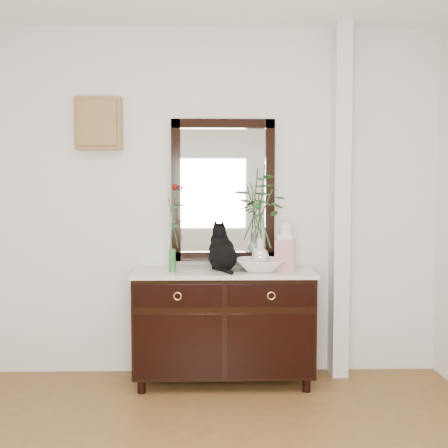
{
  "coord_description": "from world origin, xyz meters",
  "views": [
    {
      "loc": [
        0.02,
        -2.12,
        1.44
      ],
      "look_at": [
        0.1,
        1.63,
        1.2
      ],
      "focal_mm": 42.0,
      "sensor_mm": 36.0,
      "label": 1
    }
  ],
  "objects_px": {
    "sideboard": "(224,320)",
    "cat": "(223,248)",
    "ginger_jar": "(286,246)",
    "lotus_bowl": "(260,265)"
  },
  "relations": [
    {
      "from": "sideboard",
      "to": "ginger_jar",
      "type": "relative_size",
      "value": 3.57
    },
    {
      "from": "sideboard",
      "to": "ginger_jar",
      "type": "xyz_separation_m",
      "value": [
        0.45,
        -0.04,
        0.56
      ]
    },
    {
      "from": "cat",
      "to": "ginger_jar",
      "type": "xyz_separation_m",
      "value": [
        0.46,
        -0.04,
        0.02
      ]
    },
    {
      "from": "cat",
      "to": "lotus_bowl",
      "type": "relative_size",
      "value": 0.93
    },
    {
      "from": "sideboard",
      "to": "lotus_bowl",
      "type": "relative_size",
      "value": 3.73
    },
    {
      "from": "cat",
      "to": "sideboard",
      "type": "bearing_deg",
      "value": 23.57
    },
    {
      "from": "sideboard",
      "to": "cat",
      "type": "height_order",
      "value": "cat"
    },
    {
      "from": "lotus_bowl",
      "to": "cat",
      "type": "bearing_deg",
      "value": 175.33
    },
    {
      "from": "lotus_bowl",
      "to": "ginger_jar",
      "type": "xyz_separation_m",
      "value": [
        0.18,
        -0.01,
        0.14
      ]
    },
    {
      "from": "lotus_bowl",
      "to": "ginger_jar",
      "type": "relative_size",
      "value": 0.96
    }
  ]
}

